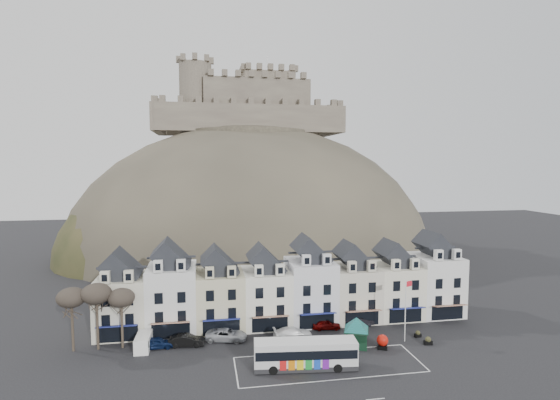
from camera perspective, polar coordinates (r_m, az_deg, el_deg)
The scene contains 21 objects.
ground at distance 54.18m, azimuth 4.58°, elevation -21.33°, with size 300.00×300.00×0.00m, color black.
coach_bay_markings at distance 55.75m, azimuth 6.36°, elevation -20.56°, with size 22.00×7.50×0.01m, color silver.
townhouse_terrace at distance 66.87m, azimuth 1.22°, elevation -11.30°, with size 54.40×9.35×11.80m.
castle_hill at distance 119.18m, azimuth -3.26°, elevation -6.68°, with size 100.00×76.00×68.00m.
castle at distance 124.71m, azimuth -4.09°, elevation 12.34°, with size 50.20×22.20×22.00m.
tree_left_far at distance 62.23m, azimuth -25.60°, elevation -11.48°, with size 3.61×3.61×8.24m.
tree_left_mid at distance 61.41m, azimuth -22.86°, elevation -11.27°, with size 3.78×3.78×8.64m.
tree_left_near at distance 61.01m, azimuth -20.03°, elevation -11.96°, with size 3.43×3.43×7.84m.
bus at distance 53.87m, azimuth 3.33°, elevation -19.30°, with size 12.16×4.03×3.37m.
bus_shelter at distance 59.83m, azimuth 9.96°, elevation -15.65°, with size 5.70×5.70×3.89m.
red_buoy at distance 60.59m, azimuth 13.23°, elevation -17.55°, with size 1.61×1.61×1.83m.
flagpole at distance 62.30m, azimuth 16.13°, elevation -13.18°, with size 1.13×0.55×8.43m.
white_van at distance 61.51m, azimuth -17.41°, elevation -17.29°, with size 1.91×4.16×1.88m.
planter_west at distance 65.57m, azimuth 17.56°, elevation -16.34°, with size 0.93×0.64×0.91m.
planter_east at distance 63.50m, azimuth 18.78°, elevation -17.01°, with size 1.14×0.76×1.08m.
car_navy at distance 61.39m, azimuth -15.79°, elevation -17.50°, with size 1.74×4.33×1.47m, color #0C193C.
car_black at distance 61.12m, azimuth -12.08°, elevation -17.49°, with size 1.63×4.67×1.54m, color black.
car_silver at distance 62.03m, azimuth -7.02°, elevation -17.07°, with size 2.57×5.49×1.55m, color #AEB0B6.
car_white at distance 62.19m, azimuth 1.67°, elevation -16.98°, with size 2.17×5.33×1.55m, color white.
car_maroon at distance 65.71m, azimuth 6.06°, elevation -15.85°, with size 1.64×4.08×1.39m, color #520504.
car_charcoal at distance 67.26m, azimuth 10.48°, elevation -15.42°, with size 1.45×4.14×1.37m, color black.
Camera 1 is at (-12.41, -47.03, 23.88)m, focal length 28.00 mm.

